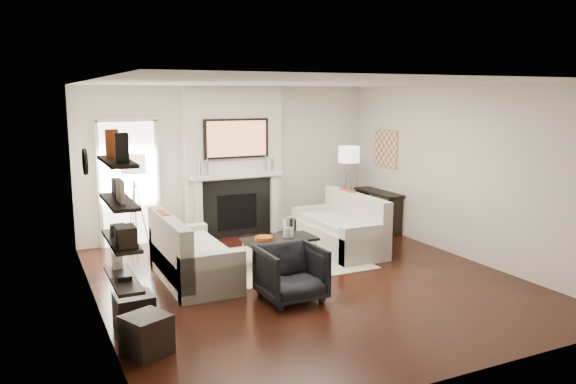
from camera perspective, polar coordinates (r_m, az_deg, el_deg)
name	(u,v)px	position (r m, az deg, el deg)	size (l,w,h in m)	color
room_envelope	(307,184)	(7.58, 1.96, 0.79)	(6.00, 6.00, 6.00)	black
chimney_breast	(234,162)	(10.19, -5.54, 3.08)	(1.80, 0.25, 2.70)	silver
fireplace_surround	(237,208)	(10.19, -5.20, -1.63)	(1.30, 0.02, 1.04)	black
firebox	(237,212)	(10.20, -5.19, -2.02)	(0.75, 0.02, 0.65)	black
mantel_pilaster_l	(199,210)	(9.94, -9.04, -1.84)	(0.12, 0.08, 1.10)	white
mantel_pilaster_r	(274,203)	(10.43, -1.44, -1.17)	(0.12, 0.08, 1.10)	white
mantel_shelf	(237,176)	(10.04, -5.16, 1.67)	(1.70, 0.18, 0.07)	white
tv_body	(236,138)	(10.00, -5.27, 5.44)	(1.20, 0.06, 0.70)	black
tv_screen	(237,139)	(9.97, -5.20, 5.42)	(1.10, 0.01, 0.62)	#BF723F
candlestick_l_tall	(207,167)	(9.85, -8.19, 2.54)	(0.04, 0.04, 0.30)	silver
candlestick_l_short	(200,169)	(9.82, -8.91, 2.32)	(0.04, 0.04, 0.24)	silver
candlestick_r_tall	(265,164)	(10.23, -2.30, 2.90)	(0.04, 0.04, 0.30)	silver
candlestick_r_short	(272,165)	(10.29, -1.64, 2.77)	(0.04, 0.04, 0.24)	silver
hallway_panel	(129,184)	(9.86, -15.87, 0.77)	(0.90, 0.02, 2.10)	white
door_trim_l	(99,186)	(9.77, -18.62, 0.55)	(0.06, 0.06, 2.16)	white
door_trim_r	(157,182)	(9.93, -13.13, 0.95)	(0.06, 0.06, 2.16)	white
door_trim_top	(126,120)	(9.73, -16.15, 7.04)	(1.02, 0.06, 0.06)	white
rug	(274,261)	(8.72, -1.44, -7.06)	(2.60, 2.00, 0.01)	#B7AF96
loveseat_left_base	(194,266)	(7.93, -9.50, -7.39)	(0.85, 1.80, 0.42)	beige
loveseat_left_back	(170,246)	(7.76, -11.95, -5.42)	(0.18, 1.80, 0.80)	beige
loveseat_left_arm_n	(212,276)	(7.16, -7.69, -8.48)	(0.85, 0.18, 0.60)	beige
loveseat_left_arm_s	(179,245)	(8.66, -11.02, -5.35)	(0.85, 0.18, 0.60)	beige
loveseat_left_cushion	(197,247)	(7.87, -9.20, -5.54)	(0.63, 1.44, 0.10)	beige
pillow_left_orange	(164,227)	(8.00, -12.51, -3.49)	(0.10, 0.42, 0.42)	#AD3C15
pillow_left_charcoal	(175,237)	(7.43, -11.45, -4.54)	(0.10, 0.40, 0.40)	black
loveseat_right_base	(338,238)	(9.34, 5.14, -4.66)	(0.85, 1.80, 0.42)	beige
loveseat_right_back	(356,217)	(9.43, 6.92, -2.56)	(0.18, 1.80, 0.80)	beige
loveseat_right_arm_n	(366,244)	(8.65, 7.89, -5.27)	(0.85, 0.18, 0.60)	beige
loveseat_right_arm_s	(315,223)	(10.00, 2.78, -3.12)	(0.85, 0.18, 0.60)	beige
loveseat_right_cushion	(336,223)	(9.25, 4.90, -3.13)	(0.63, 1.44, 0.10)	beige
pillow_right_orange	(347,202)	(9.64, 5.99, -1.04)	(0.10, 0.42, 0.42)	#AD3C15
pillow_right_charcoal	(366,209)	(9.15, 7.95, -1.73)	(0.10, 0.40, 0.40)	black
coffee_table	(279,239)	(8.46, -0.90, -4.81)	(1.10, 0.55, 0.04)	black
coffee_leg_nw	(254,261)	(8.13, -3.47, -6.98)	(0.02, 0.02, 0.38)	silver
coffee_leg_ne	(315,252)	(8.54, 2.79, -6.14)	(0.02, 0.02, 0.38)	silver
coffee_leg_sw	(243,253)	(8.53, -4.59, -6.20)	(0.02, 0.02, 0.38)	silver
coffee_leg_se	(302,245)	(8.92, 1.44, -5.45)	(0.02, 0.02, 0.38)	silver
hurricane_glass	(288,228)	(8.48, 0.02, -3.66)	(0.18, 0.18, 0.32)	white
hurricane_candle	(288,232)	(8.50, 0.02, -4.09)	(0.10, 0.10, 0.15)	white
copper_bowl	(264,238)	(8.35, -2.46, -4.70)	(0.27, 0.27, 0.05)	orange
armchair	(291,271)	(7.05, 0.32, -7.99)	(0.74, 0.69, 0.76)	black
lamp_left_post	(136,216)	(9.45, -15.22, -2.35)	(0.02, 0.02, 1.20)	silver
lamp_left_shade	(133,164)	(9.32, -15.46, 2.76)	(0.40, 0.40, 0.30)	white
lamp_left_leg_a	(142,215)	(9.47, -14.57, -2.30)	(0.02, 0.02, 1.25)	silver
lamp_left_leg_b	(131,215)	(9.54, -15.65, -2.27)	(0.02, 0.02, 1.25)	silver
lamp_left_leg_c	(133,217)	(9.35, -15.45, -2.50)	(0.02, 0.02, 1.25)	silver
lamp_right_post	(348,199)	(10.64, 6.13, -0.73)	(0.02, 0.02, 1.20)	silver
lamp_right_shade	(349,154)	(10.51, 6.21, 3.83)	(0.40, 0.40, 0.30)	white
lamp_right_leg_a	(353,199)	(10.69, 6.63, -0.68)	(0.02, 0.02, 1.25)	silver
lamp_right_leg_b	(343,199)	(10.69, 5.61, -0.67)	(0.02, 0.02, 1.25)	silver
lamp_right_leg_c	(348,200)	(10.53, 6.14, -0.84)	(0.02, 0.02, 1.25)	silver
console_top	(378,192)	(10.70, 9.17, -0.03)	(0.35, 1.20, 0.04)	black
console_leg_n	(395,217)	(10.33, 10.84, -2.55)	(0.30, 0.04, 0.71)	black
console_leg_s	(362,207)	(11.22, 7.52, -1.48)	(0.30, 0.04, 0.71)	black
wall_art	(386,148)	(10.71, 9.90, 4.39)	(0.03, 0.70, 0.70)	tan
shelf_bottom	(123,279)	(5.98, -16.41, -8.49)	(0.25, 1.00, 0.04)	black
shelf_lower	(121,241)	(5.87, -16.60, -4.78)	(0.25, 1.00, 0.04)	black
shelf_upper	(119,202)	(5.79, -16.79, -0.95)	(0.25, 1.00, 0.04)	black
shelf_top	(117,161)	(5.73, -16.99, 2.99)	(0.25, 1.00, 0.04)	black
decor_magfile_a	(121,148)	(5.41, -16.56, 4.30)	(0.12, 0.10, 0.28)	black
decor_magfile_b	(112,143)	(5.97, -17.44, 4.74)	(0.12, 0.10, 0.28)	#AD3C15
decor_frame_a	(120,191)	(5.66, -16.68, 0.13)	(0.04, 0.30, 0.22)	white
decor_frame_b	(115,188)	(5.99, -17.18, 0.43)	(0.04, 0.22, 0.18)	black
decor_wine_rack	(126,236)	(5.55, -16.16, -4.34)	(0.18, 0.25, 0.20)	black
decor_box_small	(118,230)	(6.01, -16.89, -3.70)	(0.15, 0.12, 0.12)	black
decor_books	(124,277)	(5.93, -16.35, -8.24)	(0.14, 0.20, 0.05)	black
decor_box_tall	(117,260)	(6.29, -16.98, -6.61)	(0.10, 0.10, 0.18)	white
clock_rim	(85,162)	(7.61, -19.93, 2.91)	(0.34, 0.34, 0.04)	black
clock_face	(87,162)	(7.62, -19.74, 2.92)	(0.29, 0.29, 0.01)	white
ottoman_near	(134,312)	(6.49, -15.36, -11.67)	(0.40, 0.40, 0.40)	black
ottoman_far	(147,335)	(5.90, -14.18, -13.87)	(0.40, 0.40, 0.40)	black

